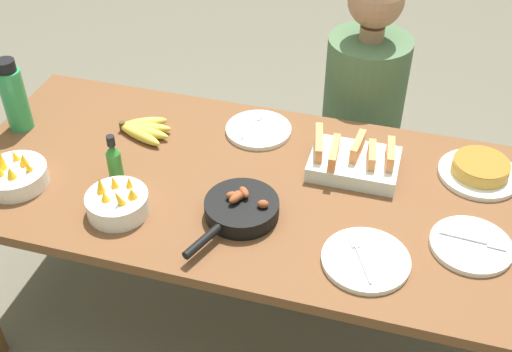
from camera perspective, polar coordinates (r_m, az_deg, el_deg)
ground_plane at (r=2.46m, az=0.00°, el=-13.36°), size 14.00×14.00×0.00m
dining_table at (r=2.00m, az=0.00°, el=-2.58°), size 1.85×0.83×0.70m
banana_bunch at (r=2.17m, az=-10.03°, el=4.11°), size 0.19×0.17×0.04m
melon_tray at (r=2.00m, az=8.66°, el=1.31°), size 0.28×0.19×0.10m
skillet at (r=1.82m, az=-1.25°, el=-2.97°), size 0.21×0.34×0.08m
frittata_plate_center at (r=2.08m, az=19.28°, el=0.50°), size 0.25×0.25×0.06m
empty_plate_near_front at (r=1.84m, az=18.57°, el=-5.87°), size 0.22×0.22×0.02m
empty_plate_far_left at (r=2.16m, az=0.22°, el=4.13°), size 0.22×0.22×0.02m
empty_plate_far_right at (r=1.73m, az=9.71°, el=-7.38°), size 0.24×0.24×0.02m
fruit_bowl_mango at (r=1.87m, az=-12.21°, el=-2.31°), size 0.18×0.18×0.11m
fruit_bowl_citrus at (r=2.06m, az=-20.66°, el=0.09°), size 0.19×0.19×0.11m
water_bottle at (r=2.26m, az=-20.71°, el=6.62°), size 0.08×0.08×0.25m
hot_sauce_bottle at (r=1.97m, az=-12.49°, el=1.32°), size 0.04×0.04×0.16m
person_figure at (r=2.55m, az=9.13°, el=3.38°), size 0.33×0.33×1.15m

